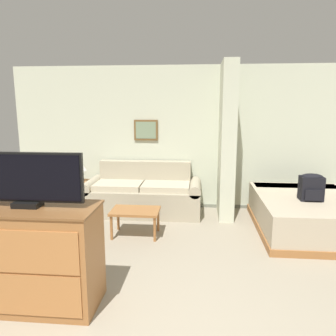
{
  "coord_description": "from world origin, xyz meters",
  "views": [
    {
      "loc": [
        0.07,
        -1.91,
        1.88
      ],
      "look_at": [
        -0.34,
        2.45,
        1.05
      ],
      "focal_mm": 35.0,
      "sensor_mm": 36.0,
      "label": 1
    }
  ],
  "objects_px": {
    "backpack": "(311,187)",
    "table_lamp": "(78,166)",
    "tv": "(25,179)",
    "coffee_table": "(135,213)",
    "bed": "(308,213)",
    "couch": "(143,195)",
    "tv_dresser": "(32,257)"
  },
  "relations": [
    {
      "from": "couch",
      "to": "table_lamp",
      "type": "xyz_separation_m",
      "value": [
        -1.18,
        0.02,
        0.49
      ]
    },
    {
      "from": "coffee_table",
      "to": "bed",
      "type": "relative_size",
      "value": 0.35
    },
    {
      "from": "tv",
      "to": "backpack",
      "type": "bearing_deg",
      "value": 32.79
    },
    {
      "from": "tv",
      "to": "bed",
      "type": "xyz_separation_m",
      "value": [
        3.24,
        2.23,
        -0.96
      ]
    },
    {
      "from": "coffee_table",
      "to": "backpack",
      "type": "bearing_deg",
      "value": 6.2
    },
    {
      "from": "table_lamp",
      "to": "couch",
      "type": "bearing_deg",
      "value": -1.15
    },
    {
      "from": "couch",
      "to": "tv_dresser",
      "type": "height_order",
      "value": "tv_dresser"
    },
    {
      "from": "coffee_table",
      "to": "backpack",
      "type": "xyz_separation_m",
      "value": [
        2.55,
        0.28,
        0.39
      ]
    },
    {
      "from": "tv_dresser",
      "to": "backpack",
      "type": "bearing_deg",
      "value": 32.81
    },
    {
      "from": "bed",
      "to": "tv_dresser",
      "type": "bearing_deg",
      "value": -145.46
    },
    {
      "from": "couch",
      "to": "coffee_table",
      "type": "relative_size",
      "value": 2.92
    },
    {
      "from": "couch",
      "to": "tv_dresser",
      "type": "xyz_separation_m",
      "value": [
        -0.58,
        -2.84,
        0.16
      ]
    },
    {
      "from": "couch",
      "to": "backpack",
      "type": "distance_m",
      "value": 2.75
    },
    {
      "from": "tv",
      "to": "backpack",
      "type": "height_order",
      "value": "tv"
    },
    {
      "from": "table_lamp",
      "to": "bed",
      "type": "xyz_separation_m",
      "value": [
        3.84,
        -0.63,
        -0.55
      ]
    },
    {
      "from": "tv",
      "to": "backpack",
      "type": "xyz_separation_m",
      "value": [
        3.19,
        2.06,
        -0.5
      ]
    },
    {
      "from": "tv_dresser",
      "to": "table_lamp",
      "type": "bearing_deg",
      "value": 101.95
    },
    {
      "from": "table_lamp",
      "to": "backpack",
      "type": "bearing_deg",
      "value": -11.95
    },
    {
      "from": "bed",
      "to": "backpack",
      "type": "relative_size",
      "value": 5.02
    },
    {
      "from": "tv_dresser",
      "to": "backpack",
      "type": "relative_size",
      "value": 3.2
    },
    {
      "from": "bed",
      "to": "tv",
      "type": "bearing_deg",
      "value": -145.47
    },
    {
      "from": "tv_dresser",
      "to": "bed",
      "type": "distance_m",
      "value": 3.94
    },
    {
      "from": "coffee_table",
      "to": "table_lamp",
      "type": "bearing_deg",
      "value": 139.11
    },
    {
      "from": "coffee_table",
      "to": "table_lamp",
      "type": "relative_size",
      "value": 1.73
    },
    {
      "from": "backpack",
      "to": "table_lamp",
      "type": "bearing_deg",
      "value": 168.05
    },
    {
      "from": "coffee_table",
      "to": "bed",
      "type": "xyz_separation_m",
      "value": [
        2.6,
        0.45,
        -0.07
      ]
    },
    {
      "from": "tv",
      "to": "backpack",
      "type": "relative_size",
      "value": 2.7
    },
    {
      "from": "couch",
      "to": "bed",
      "type": "bearing_deg",
      "value": -12.82
    },
    {
      "from": "couch",
      "to": "tv_dresser",
      "type": "distance_m",
      "value": 2.9
    },
    {
      "from": "coffee_table",
      "to": "bed",
      "type": "height_order",
      "value": "bed"
    },
    {
      "from": "couch",
      "to": "bed",
      "type": "height_order",
      "value": "couch"
    },
    {
      "from": "couch",
      "to": "backpack",
      "type": "height_order",
      "value": "backpack"
    }
  ]
}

